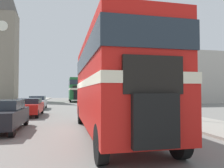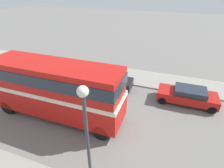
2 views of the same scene
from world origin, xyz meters
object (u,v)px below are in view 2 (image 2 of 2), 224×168
(double_decker_bus, at_px, (56,87))
(car_parked_mid, at_px, (187,95))
(car_parked_near, at_px, (110,81))
(street_lamp, at_px, (87,138))

(double_decker_bus, height_order, car_parked_mid, double_decker_bus)
(double_decker_bus, distance_m, car_parked_mid, 10.13)
(car_parked_near, bearing_deg, double_decker_bus, -22.54)
(car_parked_mid, distance_m, street_lamp, 10.68)
(double_decker_bus, xyz_separation_m, street_lamp, (4.60, 4.80, 1.50))
(double_decker_bus, distance_m, car_parked_near, 5.59)
(double_decker_bus, relative_size, car_parked_near, 2.26)
(street_lamp, bearing_deg, car_parked_near, -163.85)
(double_decker_bus, xyz_separation_m, car_parked_near, (-4.92, 2.04, -1.69))
(car_parked_near, distance_m, car_parked_mid, 6.73)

